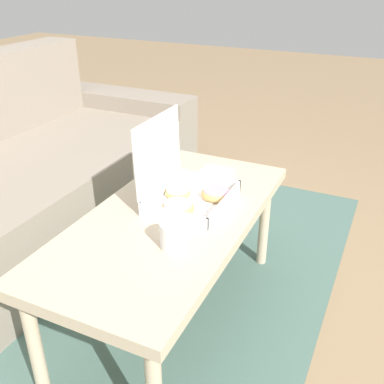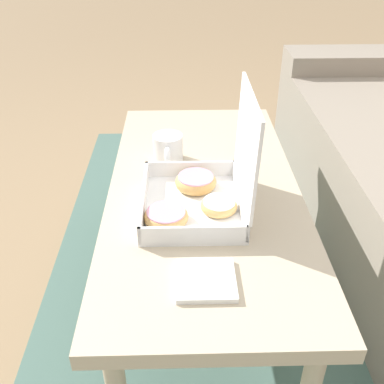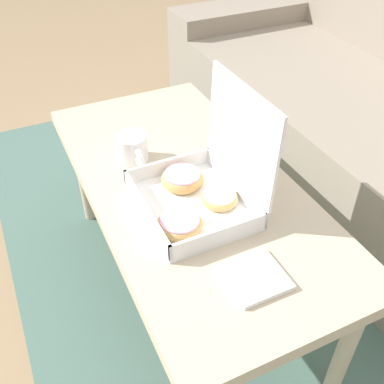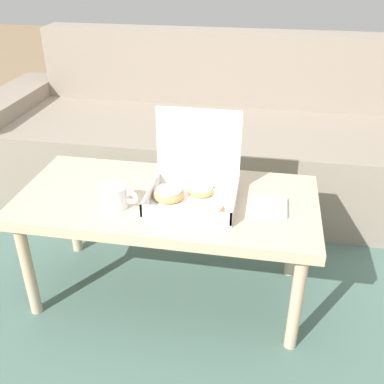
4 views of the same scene
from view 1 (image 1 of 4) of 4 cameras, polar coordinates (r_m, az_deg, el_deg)
name	(u,v)px [view 1 (image 1 of 4)]	position (r m, az deg, el deg)	size (l,w,h in m)	color
ground_plane	(147,309)	(1.89, -5.76, -14.53)	(12.00, 12.00, 0.00)	#937756
area_rug	(86,287)	(2.02, -13.27, -11.71)	(2.64, 1.92, 0.01)	#4C6B60
coffee_table	(170,227)	(1.59, -2.78, -4.44)	(1.11, 0.53, 0.47)	#C6B293
pastry_box	(185,190)	(1.61, -0.87, 0.27)	(0.31, 0.27, 0.31)	white
coffee_mug	(175,234)	(1.38, -2.13, -5.39)	(0.13, 0.09, 0.08)	white
napkin_stack	(215,173)	(1.86, 2.98, 2.43)	(0.13, 0.13, 0.01)	white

